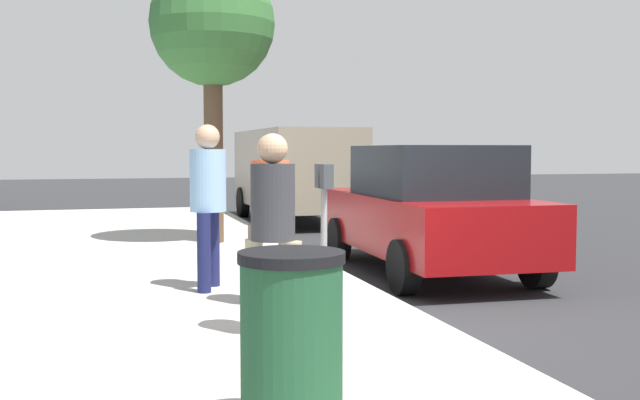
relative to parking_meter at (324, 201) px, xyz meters
name	(u,v)px	position (x,y,z in m)	size (l,w,h in m)	color
ground_plane	(425,328)	(-1.12, -0.69, -1.17)	(80.00, 80.00, 0.00)	#2B2B2D
sidewalk_slab	(100,342)	(-1.12, 2.31, -1.09)	(28.00, 6.00, 0.15)	#B7B2A8
parking_meter	(324,201)	(0.00, 0.00, 0.00)	(0.36, 0.12, 1.41)	gray
pedestrian_at_meter	(270,206)	(-0.40, 0.67, -0.01)	(0.42, 0.40, 1.71)	#726656
pedestrian_bystander	(273,219)	(-1.58, 0.90, -0.03)	(0.39, 0.43, 1.70)	tan
parking_officer	(208,191)	(0.67, 1.15, 0.08)	(0.52, 0.40, 1.84)	#191E4C
parked_sedan_near	(429,209)	(1.84, -2.04, -0.27)	(4.46, 2.08, 1.77)	maroon
parked_van_far	(295,169)	(9.54, -2.04, 0.09)	(5.21, 2.15, 2.18)	gray
street_tree	(212,28)	(4.96, 0.51, 2.58)	(2.09, 2.09, 4.71)	brown
trash_bin	(292,343)	(-3.74, 1.26, -0.51)	(0.59, 0.59, 1.01)	#1E4C2D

